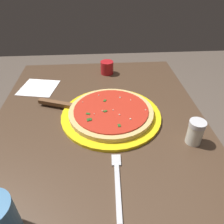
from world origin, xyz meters
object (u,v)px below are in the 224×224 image
pizza (112,112)px  pizza_server (67,106)px  cup_small_sauce (108,68)px  fork (119,180)px  serving_plate (112,116)px  parmesan_shaker (196,132)px  napkin_folded_right (39,88)px

pizza → pizza_server: 0.16m
cup_small_sauce → fork: size_ratio=0.31×
serving_plate → pizza_server: 0.16m
fork → parmesan_shaker: parmesan_shaker is taller
napkin_folded_right → fork: size_ratio=0.74×
parmesan_shaker → serving_plate: bearing=59.3°
pizza_server → cup_small_sauce: size_ratio=3.88×
fork → parmesan_shaker: (0.12, -0.23, 0.04)m
pizza → parmesan_shaker: (-0.13, -0.23, 0.02)m
pizza → napkin_folded_right: 0.35m
serving_plate → pizza: bearing=140.3°
pizza_server → napkin_folded_right: size_ratio=1.61×
cup_small_sauce → napkin_folded_right: bearing=111.7°
pizza → fork: bearing=179.5°
napkin_folded_right → fork: (-0.47, -0.28, 0.00)m
pizza → cup_small_sauce: cup_small_sauce is taller
serving_plate → pizza: pizza is taller
cup_small_sauce → parmesan_shaker: bearing=-154.1°
serving_plate → pizza_server: (0.05, 0.15, 0.01)m
pizza_server → cup_small_sauce: bearing=-29.6°
parmesan_shaker → pizza_server: bearing=63.4°
fork → cup_small_sauce: bearing=-0.6°
cup_small_sauce → fork: bearing=179.4°
serving_plate → parmesan_shaker: 0.27m
pizza → napkin_folded_right: bearing=52.7°
pizza_server → pizza: bearing=-110.0°
serving_plate → pizza_server: size_ratio=1.48×
napkin_folded_right → parmesan_shaker: bearing=-124.5°
pizza_server → parmesan_shaker: bearing=-116.6°
pizza → cup_small_sauce: 0.33m
pizza → serving_plate: bearing=-39.7°
serving_plate → napkin_folded_right: 0.35m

